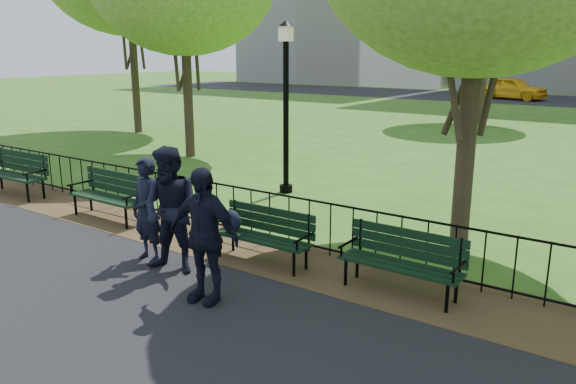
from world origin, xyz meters
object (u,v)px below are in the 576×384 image
Objects in this scene: lamppost at (286,102)px; taxi at (513,88)px; park_bench_right_a at (403,255)px; person_right at (203,235)px; person_mid at (172,211)px; park_bench_left_b at (17,169)px; person_left at (147,210)px; park_bench_main at (253,226)px; park_bench_left_a at (111,190)px.

lamppost reaches higher than taxi.
taxi is at bearing 101.88° from park_bench_right_a.
park_bench_right_a is 0.39× the size of taxi.
park_bench_right_a is 0.94× the size of person_right.
person_mid is (-3.07, -1.26, 0.41)m from park_bench_right_a.
person_left is at bearing -13.27° from park_bench_left_b.
person_mid reaches higher than park_bench_left_b.
lamppost reaches higher than person_left.
person_mid is (0.66, -0.11, 0.12)m from person_left.
park_bench_main is at bearing -3.63° from park_bench_left_b.
taxi is (2.73, 32.82, 0.14)m from park_bench_left_b.
lamppost reaches higher than park_bench_main.
park_bench_left_b is at bearing 156.10° from person_mid.
lamppost is 2.34× the size of person_left.
person_right is (4.05, -1.68, 0.33)m from park_bench_left_a.
park_bench_right_a is 0.89× the size of person_mid.
lamppost is at bearing 103.13° from person_left.
lamppost is at bearing 108.42° from person_right.
park_bench_left_a is at bearing -179.13° from park_bench_right_a.
taxi is at bearing 98.91° from person_left.
taxi is (-2.12, 29.11, -1.34)m from lamppost.
person_right is at bearing -65.12° from lamppost.
park_bench_right_a is at bearing 9.23° from person_mid.
park_bench_left_b is 5.72m from person_left.
lamppost reaches higher than park_bench_left_b.
park_bench_left_b is 6.40m from person_mid.
lamppost reaches higher than park_bench_right_a.
person_mid reaches higher than person_left.
park_bench_left_b is at bearing 173.03° from person_left.
taxi reaches higher than park_bench_main.
park_bench_left_a is 3.25m from person_mid.
person_left is at bearing -80.92° from lamppost.
park_bench_right_a is (6.06, 0.05, -0.04)m from park_bench_left_a.
park_bench_right_a is at bearing 0.91° from park_bench_left_a.
park_bench_main is 1.29m from person_mid.
park_bench_left_b is 1.16× the size of person_left.
park_bench_left_b is at bearing -171.62° from taxi.
park_bench_main is 0.43× the size of lamppost.
taxi is (-6.62, 32.75, 0.21)m from park_bench_right_a.
park_bench_left_a is 0.94× the size of park_bench_left_b.
person_left is 1.81m from person_right.
park_bench_main is 0.92× the size of park_bench_left_a.
park_bench_right_a is 1.03× the size of person_left.
person_left is (5.61, -1.09, 0.22)m from park_bench_left_b.
park_bench_left_b reaches higher than park_bench_left_a.
person_right is (0.39, -1.49, 0.34)m from park_bench_main.
park_bench_main is 1.00× the size of person_left.
taxi is (-3.55, 34.02, -0.20)m from person_mid.
taxi is at bearing 94.16° from lamppost.
person_mid is 0.43× the size of taxi.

